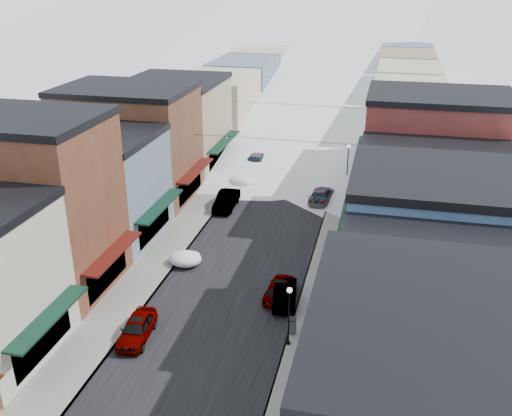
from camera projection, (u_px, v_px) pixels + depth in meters
The scene contains 29 objects.
road at pixel (306, 144), 74.05m from camera, with size 10.00×160.00×0.01m, color black.
sidewalk_left at pixel (257, 140), 75.39m from camera, with size 3.20×160.00×0.15m, color gray.
sidewalk_right at pixel (358, 147), 72.65m from camera, with size 3.20×160.00×0.15m, color gray.
curb_left at pixel (268, 141), 75.07m from camera, with size 0.10×160.00×0.15m, color slate.
curb_right at pixel (346, 146), 72.97m from camera, with size 0.10×160.00×0.15m, color slate.
bldg_l_brick_near at pixel (27, 204), 39.04m from camera, with size 12.30×8.20×12.50m.
bldg_l_grayblue at pixel (96, 186), 47.24m from camera, with size 11.30×9.20×9.00m.
bldg_l_brick_far at pixel (130, 143), 55.13m from camera, with size 13.30×9.20×11.00m.
bldg_l_tan at pixel (176, 123), 64.08m from camera, with size 11.30×11.20×10.00m.
bldg_r_green at pixel (440, 352), 26.40m from camera, with size 11.30×9.20×9.50m.
bldg_r_blue at pixel (432, 255), 34.28m from camera, with size 11.30×9.20×10.50m.
bldg_r_cream at pixel (431, 210), 42.54m from camera, with size 12.30×9.20×9.00m.
bldg_r_brick_far at pixel (434, 158), 50.01m from camera, with size 13.30×9.20×11.50m.
bldg_r_tan at pixel (418, 138), 59.58m from camera, with size 11.30×11.20×9.50m.
distant_blocks at pixel (328, 81), 93.11m from camera, with size 34.00×55.00×8.00m.
overhead_cables at pixel (291, 120), 60.42m from camera, with size 16.40×15.04×0.04m.
car_silver_sedan at pixel (137, 328), 35.07m from camera, with size 1.67×4.16×1.42m, color #95979C.
car_dark_hatch at pixel (226, 200), 54.09m from camera, with size 1.66×4.76×1.57m, color black.
car_silver_wagon at pixel (255, 163), 64.36m from camera, with size 2.30×5.65×1.64m, color #9EA2A6.
car_green_sedan at pixel (285, 293), 38.85m from camera, with size 1.49×4.27×1.41m, color black.
car_gray_suv at pixel (279, 288), 39.49m from camera, with size 1.65×4.11×1.40m, color #9A9EA3.
car_black_sedan at pixel (321, 195), 55.66m from camera, with size 1.94×4.77×1.39m, color black.
car_lane_silver at pixel (303, 135), 75.49m from camera, with size 1.61×4.01×1.37m, color #9A9CA1.
car_lane_white at pixel (326, 128), 78.03m from camera, with size 2.66×5.77×1.60m, color silver.
trash_can at pixel (292, 326), 35.42m from camera, with size 0.60×0.60×1.02m.
streetlamp_near at pixel (289, 309), 33.60m from camera, with size 0.33×0.33×3.93m.
streetlamp_far at pixel (348, 159), 59.18m from camera, with size 0.35×0.35×4.23m.
snow_pile_mid at pixel (186, 258), 43.89m from camera, with size 2.52×2.75×1.07m.
snow_pile_far at pixel (243, 181), 59.69m from camera, with size 2.68×2.85×1.14m.
Camera 1 is at (9.77, -11.06, 21.24)m, focal length 40.00 mm.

